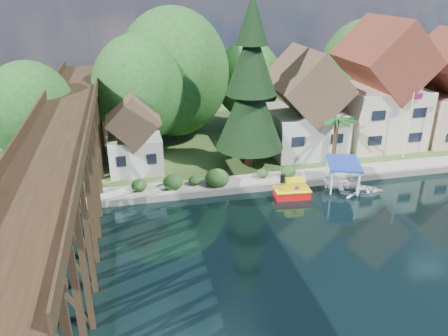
{
  "coord_description": "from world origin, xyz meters",
  "views": [
    {
      "loc": [
        -11.32,
        -26.33,
        17.78
      ],
      "look_at": [
        -4.02,
        6.0,
        3.48
      ],
      "focal_mm": 35.0,
      "sensor_mm": 36.0,
      "label": 1
    }
  ],
  "objects_px": {
    "house_left": "(304,109)",
    "tugboat": "(292,190)",
    "shed": "(134,137)",
    "boat_white_a": "(361,189)",
    "trestle_bridge": "(68,163)",
    "boat_canopy": "(342,177)",
    "house_center": "(379,91)",
    "conifer": "(251,88)",
    "flagpole": "(411,119)",
    "palm_tree": "(337,122)"
  },
  "relations": [
    {
      "from": "boat_white_a",
      "to": "shed",
      "type": "bearing_deg",
      "value": 86.13
    },
    {
      "from": "trestle_bridge",
      "to": "conifer",
      "type": "bearing_deg",
      "value": 25.65
    },
    {
      "from": "shed",
      "to": "house_center",
      "type": "bearing_deg",
      "value": 4.24
    },
    {
      "from": "house_left",
      "to": "flagpole",
      "type": "height_order",
      "value": "house_left"
    },
    {
      "from": "conifer",
      "to": "flagpole",
      "type": "xyz_separation_m",
      "value": [
        16.52,
        -1.76,
        -3.61
      ]
    },
    {
      "from": "tugboat",
      "to": "house_center",
      "type": "bearing_deg",
      "value": 36.98
    },
    {
      "from": "conifer",
      "to": "house_left",
      "type": "bearing_deg",
      "value": 24.17
    },
    {
      "from": "trestle_bridge",
      "to": "boat_canopy",
      "type": "distance_m",
      "value": 23.7
    },
    {
      "from": "conifer",
      "to": "palm_tree",
      "type": "distance_m",
      "value": 9.31
    },
    {
      "from": "house_center",
      "to": "tugboat",
      "type": "height_order",
      "value": "house_center"
    },
    {
      "from": "trestle_bridge",
      "to": "boat_canopy",
      "type": "height_order",
      "value": "trestle_bridge"
    },
    {
      "from": "trestle_bridge",
      "to": "tugboat",
      "type": "distance_m",
      "value": 18.84
    },
    {
      "from": "house_left",
      "to": "boat_white_a",
      "type": "bearing_deg",
      "value": -81.63
    },
    {
      "from": "house_left",
      "to": "flagpole",
      "type": "relative_size",
      "value": 1.57
    },
    {
      "from": "flagpole",
      "to": "boat_white_a",
      "type": "height_order",
      "value": "flagpole"
    },
    {
      "from": "house_center",
      "to": "flagpole",
      "type": "bearing_deg",
      "value": -82.98
    },
    {
      "from": "tugboat",
      "to": "boat_white_a",
      "type": "distance_m",
      "value": 6.35
    },
    {
      "from": "trestle_bridge",
      "to": "shed",
      "type": "xyz_separation_m",
      "value": [
        5.0,
        9.33,
        -1.52
      ]
    },
    {
      "from": "house_center",
      "to": "boat_canopy",
      "type": "bearing_deg",
      "value": -131.87
    },
    {
      "from": "shed",
      "to": "conifer",
      "type": "height_order",
      "value": "conifer"
    },
    {
      "from": "conifer",
      "to": "trestle_bridge",
      "type": "bearing_deg",
      "value": -154.35
    },
    {
      "from": "tugboat",
      "to": "boat_canopy",
      "type": "distance_m",
      "value": 5.1
    },
    {
      "from": "boat_white_a",
      "to": "trestle_bridge",
      "type": "bearing_deg",
      "value": 111.62
    },
    {
      "from": "house_left",
      "to": "conifer",
      "type": "bearing_deg",
      "value": -155.83
    },
    {
      "from": "house_center",
      "to": "boat_canopy",
      "type": "xyz_separation_m",
      "value": [
        -8.73,
        -9.74,
        -5.28
      ]
    },
    {
      "from": "shed",
      "to": "boat_canopy",
      "type": "distance_m",
      "value": 20.02
    },
    {
      "from": "house_left",
      "to": "tugboat",
      "type": "relative_size",
      "value": 3.37
    },
    {
      "from": "palm_tree",
      "to": "boat_canopy",
      "type": "xyz_separation_m",
      "value": [
        -1.39,
        -4.73,
        -3.8
      ]
    },
    {
      "from": "conifer",
      "to": "palm_tree",
      "type": "relative_size",
      "value": 3.23
    },
    {
      "from": "house_left",
      "to": "shed",
      "type": "relative_size",
      "value": 1.4
    },
    {
      "from": "conifer",
      "to": "shed",
      "type": "bearing_deg",
      "value": 171.93
    },
    {
      "from": "house_left",
      "to": "tugboat",
      "type": "xyz_separation_m",
      "value": [
        -4.77,
        -9.87,
        -4.46
      ]
    },
    {
      "from": "conifer",
      "to": "house_center",
      "type": "bearing_deg",
      "value": 12.72
    },
    {
      "from": "shed",
      "to": "house_left",
      "type": "bearing_deg",
      "value": 4.77
    },
    {
      "from": "conifer",
      "to": "flagpole",
      "type": "height_order",
      "value": "conifer"
    },
    {
      "from": "house_left",
      "to": "boat_white_a",
      "type": "relative_size",
      "value": 2.78
    },
    {
      "from": "trestle_bridge",
      "to": "flagpole",
      "type": "relative_size",
      "value": 6.31
    },
    {
      "from": "shed",
      "to": "boat_canopy",
      "type": "bearing_deg",
      "value": -22.95
    },
    {
      "from": "house_left",
      "to": "flagpole",
      "type": "xyz_separation_m",
      "value": [
        9.66,
        -4.84,
        -0.34
      ]
    },
    {
      "from": "flagpole",
      "to": "boat_white_a",
      "type": "bearing_deg",
      "value": -145.18
    },
    {
      "from": "trestle_bridge",
      "to": "shed",
      "type": "bearing_deg",
      "value": 61.81
    },
    {
      "from": "trestle_bridge",
      "to": "boat_white_a",
      "type": "relative_size",
      "value": 11.16
    },
    {
      "from": "conifer",
      "to": "palm_tree",
      "type": "bearing_deg",
      "value": -9.53
    },
    {
      "from": "house_left",
      "to": "shed",
      "type": "height_order",
      "value": "house_left"
    },
    {
      "from": "trestle_bridge",
      "to": "house_left",
      "type": "bearing_deg",
      "value": 25.21
    },
    {
      "from": "tugboat",
      "to": "boat_canopy",
      "type": "xyz_separation_m",
      "value": [
        5.04,
        0.63,
        0.46
      ]
    },
    {
      "from": "flagpole",
      "to": "boat_white_a",
      "type": "xyz_separation_m",
      "value": [
        -8.12,
        -5.64,
        -4.38
      ]
    },
    {
      "from": "flagpole",
      "to": "boat_white_a",
      "type": "relative_size",
      "value": 1.77
    },
    {
      "from": "flagpole",
      "to": "boat_canopy",
      "type": "relative_size",
      "value": 1.45
    },
    {
      "from": "flagpole",
      "to": "tugboat",
      "type": "height_order",
      "value": "flagpole"
    }
  ]
}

